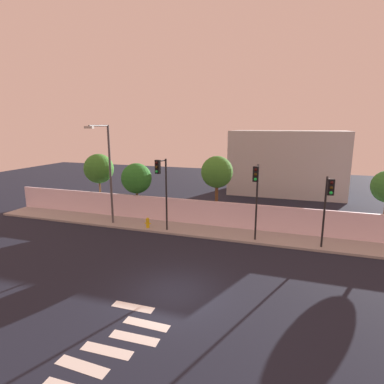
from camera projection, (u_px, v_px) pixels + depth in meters
ground_plane at (174, 293)px, 14.00m from camera, size 80.00×80.00×0.00m
sidewalk at (218, 233)px, 21.59m from camera, size 36.00×2.40×0.15m
perimeter_wall at (223, 214)px, 22.58m from camera, size 36.00×0.18×1.80m
crosswalk_marking at (115, 343)px, 10.81m from camera, size 2.84×4.71×0.01m
traffic_light_left at (256, 187)px, 18.94m from camera, size 0.34×1.27×4.82m
traffic_light_center at (162, 180)px, 20.94m from camera, size 0.46×1.11×4.96m
traffic_light_right at (328, 198)px, 17.77m from camera, size 0.38×1.20×4.29m
street_lamp_curbside at (107, 167)px, 22.46m from camera, size 0.60×2.38×7.17m
fire_hydrant at (148, 222)px, 22.41m from camera, size 0.44×0.26×0.74m
roadside_tree_leftmost at (99, 169)px, 26.13m from camera, size 2.44×2.44×5.00m
roadside_tree_midleft at (136, 178)px, 25.18m from camera, size 2.43×2.43×4.36m
roadside_tree_midright at (217, 172)px, 22.96m from camera, size 2.33×2.33×5.13m
low_building_distant at (287, 162)px, 33.92m from camera, size 11.77×6.00×6.73m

